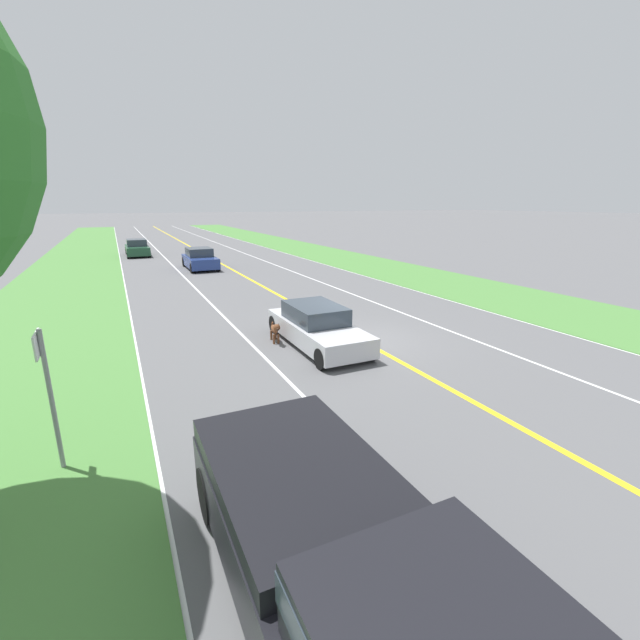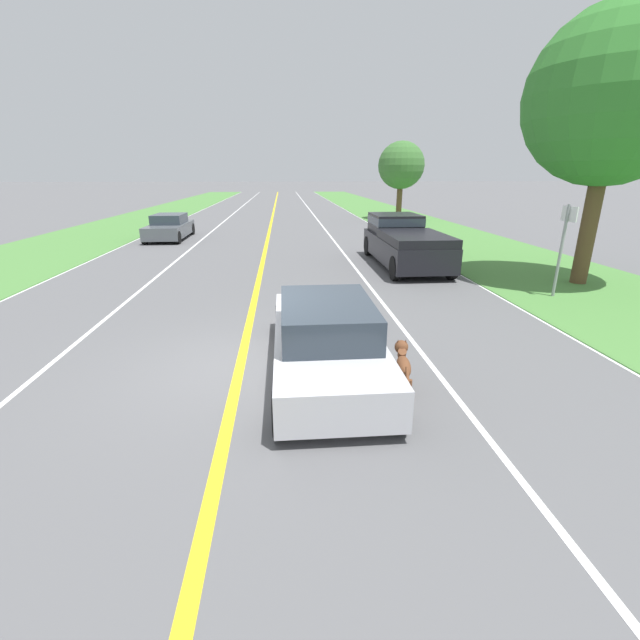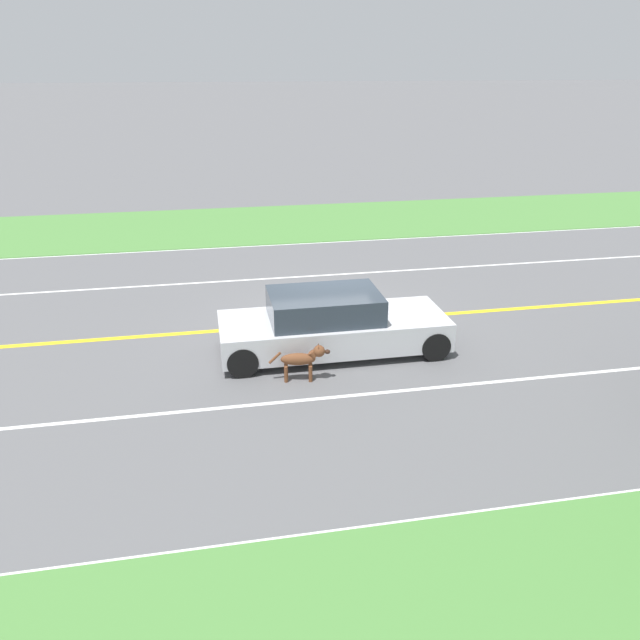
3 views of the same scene
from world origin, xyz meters
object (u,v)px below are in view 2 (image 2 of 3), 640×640
Objects in this scene: ego_car at (326,338)px; pickup_truck at (403,241)px; oncoming_car at (170,227)px; roadside_tree_right_far at (401,166)px; street_sign at (563,240)px; dog at (403,363)px; roadside_tree_right_near at (615,98)px.

ego_car is 0.82× the size of pickup_truck.
oncoming_car is 0.78× the size of roadside_tree_right_far.
street_sign is (6.95, 4.25, 1.00)m from ego_car.
street_sign is at bearing -58.24° from pickup_truck.
oncoming_car is at bearing -148.45° from roadside_tree_right_far.
dog is 28.05m from roadside_tree_right_far.
pickup_truck is 17.74m from roadside_tree_right_far.
roadside_tree_right_near is (7.52, 6.48, 4.90)m from dog.
oncoming_car is (-10.65, 7.78, -0.30)m from pickup_truck.
roadside_tree_right_near is at bearing -36.10° from pickup_truck.
oncoming_car is 17.84m from roadside_tree_right_far.
roadside_tree_right_near is 20.51m from roadside_tree_right_far.
roadside_tree_right_near reaches higher than dog.
ego_car is at bearing -148.55° from street_sign.
roadside_tree_right_near reaches higher than street_sign.
roadside_tree_right_far is 2.20× the size of street_sign.
roadside_tree_right_near is at bearing 33.28° from ego_car.
roadside_tree_right_near is at bearing -88.56° from roadside_tree_right_far.
ego_car is 4.02× the size of dog.
pickup_truck is 1.02× the size of roadside_tree_right_far.
street_sign is (-1.74, -1.45, -3.75)m from roadside_tree_right_near.
oncoming_car is (-6.77, 16.98, -0.00)m from ego_car.
oncoming_car is 19.71m from roadside_tree_right_near.
roadside_tree_right_near is 1.38× the size of roadside_tree_right_far.
roadside_tree_right_far reaches higher than ego_car.
ego_car is at bearing -107.35° from roadside_tree_right_far.
roadside_tree_right_far is at bearing 86.81° from street_sign.
street_sign reaches higher than oncoming_car.
pickup_truck reaches higher than dog.
street_sign is at bearing 49.54° from dog.
ego_car is at bearing 111.73° from oncoming_car.
roadside_tree_right_near is at bearing 49.28° from dog.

